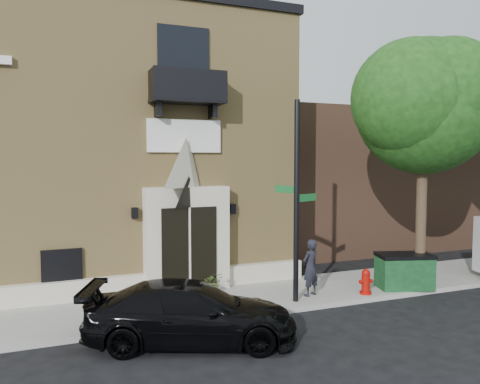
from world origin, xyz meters
The scene contains 11 objects.
ground centered at (0.00, 0.00, 0.00)m, with size 120.00×120.00×0.00m, color black.
sidewalk centered at (1.00, 1.50, 0.07)m, with size 42.00×3.00×0.15m, color gray.
church centered at (-2.99, 7.95, 4.63)m, with size 12.20×11.01×9.30m.
neighbour_building centered at (12.00, 9.00, 3.20)m, with size 18.00×8.00×6.40m, color brown.
street_tree_left centered at (6.03, 0.35, 5.87)m, with size 4.97×4.38×7.77m.
black_sedan centered at (-1.92, -0.96, 0.70)m, with size 1.95×4.79×1.39m, color black.
street_sign centered at (1.58, 0.53, 3.01)m, with size 1.08×0.87×5.69m.
fire_hydrant centered at (3.86, 0.35, 0.52)m, with size 0.43×0.35×0.76m.
dumpster centered at (5.39, 0.45, 0.70)m, with size 1.87×1.39×1.09m.
planter centered at (-0.37, 2.10, 0.48)m, with size 0.59×0.51×0.65m, color #4B5F28.
pedestrian_near centered at (2.23, 0.83, 0.99)m, with size 0.61×0.40×1.68m, color black.
Camera 1 is at (-4.76, -11.04, 4.19)m, focal length 35.00 mm.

